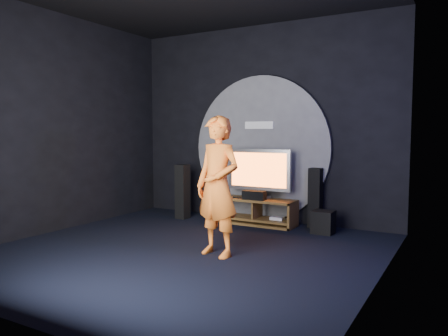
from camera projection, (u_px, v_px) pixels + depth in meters
The scene contains 14 objects.
floor at pixel (183, 251), 5.85m from camera, with size 5.00×5.00×0.00m, color black.
back_wall at pixel (262, 124), 7.87m from camera, with size 5.00×0.04×3.50m, color black.
front_wall at pixel (4, 113), 3.54m from camera, with size 5.00×0.04×3.50m, color black.
left_wall at pixel (53, 122), 6.94m from camera, with size 0.04×5.00×3.50m, color black.
right_wall at pixel (382, 117), 4.48m from camera, with size 0.04×5.00×3.50m, color black.
wall_disc_panel at pixel (260, 148), 7.86m from camera, with size 2.60×0.11×2.60m.
media_console at pixel (257, 213), 7.55m from camera, with size 1.36×0.45×0.45m.
tv at pixel (259, 171), 7.55m from camera, with size 1.16×0.22×0.86m.
center_speaker at pixel (254, 195), 7.42m from camera, with size 0.40×0.15×0.15m, color black.
remote at pixel (238, 198), 7.58m from camera, with size 0.18×0.05×0.02m, color black.
tower_speaker_left at pixel (183, 192), 8.05m from camera, with size 0.20×0.22×1.00m, color black.
tower_speaker_right at pixel (315, 198), 7.29m from camera, with size 0.20×0.22×1.00m, color black.
subwoofer at pixel (323, 222), 6.89m from camera, with size 0.33×0.33×0.36m, color black.
player at pixel (218, 186), 5.60m from camera, with size 0.66×0.43×1.81m, color orange.
Camera 1 is at (3.31, -4.72, 1.60)m, focal length 35.00 mm.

